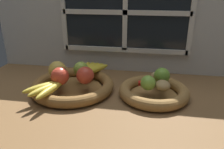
# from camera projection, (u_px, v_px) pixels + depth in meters

# --- Properties ---
(ground_plane) EXTENTS (1.40, 0.90, 0.03)m
(ground_plane) POSITION_uv_depth(u_px,v_px,m) (116.00, 97.00, 0.97)
(ground_plane) COLOR brown
(back_wall) EXTENTS (1.40, 0.05, 0.55)m
(back_wall) POSITION_uv_depth(u_px,v_px,m) (126.00, 18.00, 1.13)
(back_wall) COLOR silver
(back_wall) RESTS_ON ground_plane
(fruit_bowl_left) EXTENTS (0.36, 0.36, 0.05)m
(fruit_bowl_left) POSITION_uv_depth(u_px,v_px,m) (73.00, 86.00, 0.98)
(fruit_bowl_left) COLOR brown
(fruit_bowl_left) RESTS_ON ground_plane
(fruit_bowl_right) EXTENTS (0.29, 0.29, 0.05)m
(fruit_bowl_right) POSITION_uv_depth(u_px,v_px,m) (154.00, 92.00, 0.93)
(fruit_bowl_right) COLOR olive
(fruit_bowl_right) RESTS_ON ground_plane
(apple_green_back) EXTENTS (0.07, 0.07, 0.07)m
(apple_green_back) POSITION_uv_depth(u_px,v_px,m) (81.00, 69.00, 1.01)
(apple_green_back) COLOR #8CAD3D
(apple_green_back) RESTS_ON fruit_bowl_left
(apple_red_right) EXTENTS (0.07, 0.07, 0.07)m
(apple_red_right) POSITION_uv_depth(u_px,v_px,m) (85.00, 75.00, 0.93)
(apple_red_right) COLOR #CC422D
(apple_red_right) RESTS_ON fruit_bowl_left
(apple_red_front) EXTENTS (0.08, 0.08, 0.08)m
(apple_red_front) POSITION_uv_depth(u_px,v_px,m) (60.00, 76.00, 0.92)
(apple_red_front) COLOR #CC422D
(apple_red_front) RESTS_ON fruit_bowl_left
(apple_golden_left) EXTENTS (0.08, 0.08, 0.08)m
(apple_golden_left) POSITION_uv_depth(u_px,v_px,m) (57.00, 70.00, 0.98)
(apple_golden_left) COLOR gold
(apple_golden_left) RESTS_ON fruit_bowl_left
(banana_bunch_front) EXTENTS (0.14, 0.18, 0.03)m
(banana_bunch_front) POSITION_uv_depth(u_px,v_px,m) (47.00, 88.00, 0.87)
(banana_bunch_front) COLOR gold
(banana_bunch_front) RESTS_ON fruit_bowl_left
(banana_bunch_back) EXTENTS (0.13, 0.18, 0.03)m
(banana_bunch_back) POSITION_uv_depth(u_px,v_px,m) (90.00, 69.00, 1.07)
(banana_bunch_back) COLOR yellow
(banana_bunch_back) RESTS_ON fruit_bowl_left
(potato_small) EXTENTS (0.06, 0.07, 0.04)m
(potato_small) POSITION_uv_depth(u_px,v_px,m) (163.00, 85.00, 0.88)
(potato_small) COLOR #A38451
(potato_small) RESTS_ON fruit_bowl_right
(potato_back) EXTENTS (0.09, 0.09, 0.04)m
(potato_back) POSITION_uv_depth(u_px,v_px,m) (159.00, 78.00, 0.95)
(potato_back) COLOR tan
(potato_back) RESTS_ON fruit_bowl_right
(lime_near) EXTENTS (0.06, 0.06, 0.06)m
(lime_near) POSITION_uv_depth(u_px,v_px,m) (148.00, 83.00, 0.88)
(lime_near) COLOR #7AAD3D
(lime_near) RESTS_ON fruit_bowl_right
(lime_far) EXTENTS (0.07, 0.07, 0.07)m
(lime_far) POSITION_uv_depth(u_px,v_px,m) (162.00, 76.00, 0.94)
(lime_far) COLOR #6B9E33
(lime_far) RESTS_ON fruit_bowl_right
(chili_pepper) EXTENTS (0.12, 0.03, 0.02)m
(chili_pepper) POSITION_uv_depth(u_px,v_px,m) (153.00, 83.00, 0.92)
(chili_pepper) COLOR red
(chili_pepper) RESTS_ON fruit_bowl_right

